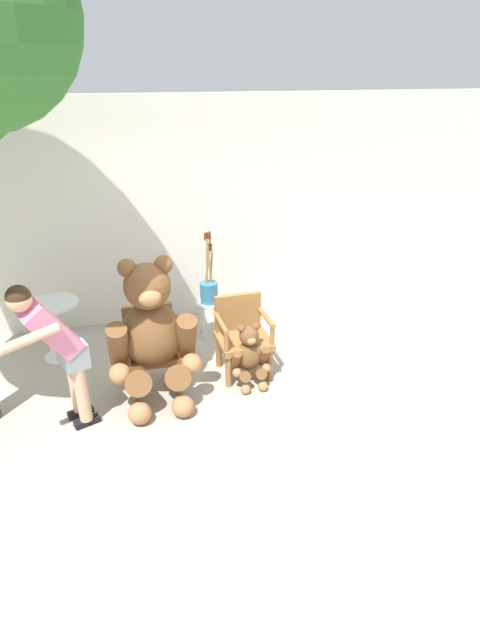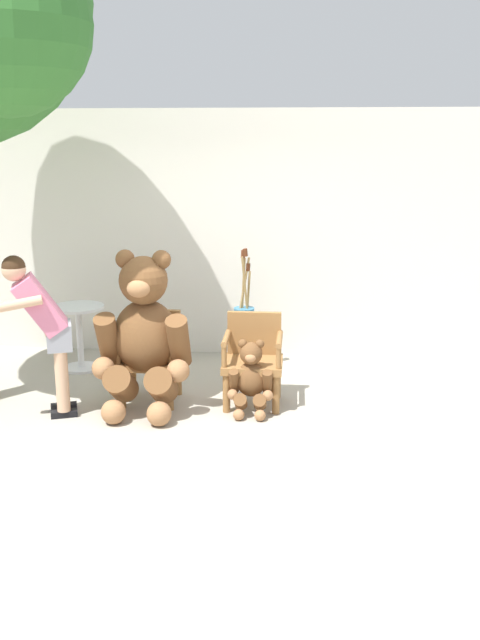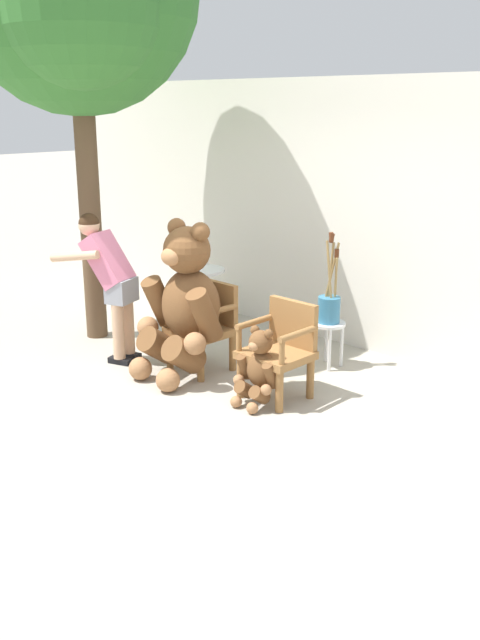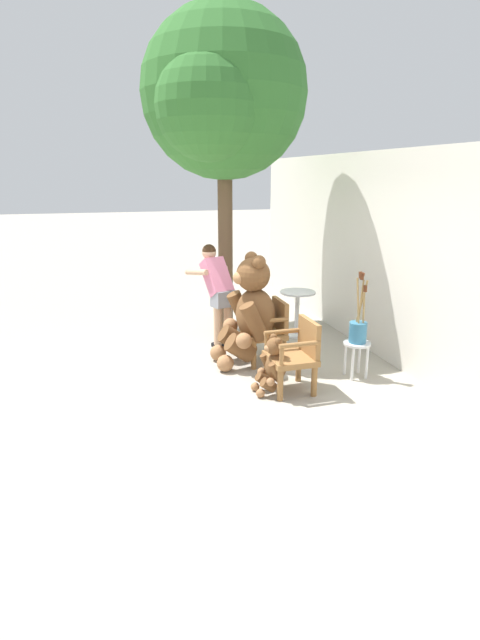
% 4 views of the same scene
% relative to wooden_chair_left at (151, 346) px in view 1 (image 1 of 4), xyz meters
% --- Properties ---
extents(ground_plane, '(60.00, 60.00, 0.00)m').
position_rel_wooden_chair_left_xyz_m(ground_plane, '(0.50, -0.74, -0.46)').
color(ground_plane, '#A8A091').
extents(back_wall, '(10.00, 0.16, 2.80)m').
position_rel_wooden_chair_left_xyz_m(back_wall, '(0.50, 1.66, 0.94)').
color(back_wall, silver).
rests_on(back_wall, ground).
extents(wooden_chair_left, '(0.56, 0.52, 0.86)m').
position_rel_wooden_chair_left_xyz_m(wooden_chair_left, '(0.00, 0.00, 0.00)').
color(wooden_chair_left, olive).
rests_on(wooden_chair_left, ground).
extents(wooden_chair_right, '(0.57, 0.53, 0.86)m').
position_rel_wooden_chair_left_xyz_m(wooden_chair_right, '(0.99, -0.00, 0.00)').
color(wooden_chair_right, olive).
rests_on(wooden_chair_right, ground).
extents(teddy_bear_large, '(0.90, 0.85, 1.51)m').
position_rel_wooden_chair_left_xyz_m(teddy_bear_large, '(-0.00, -0.26, 0.28)').
color(teddy_bear_large, brown).
rests_on(teddy_bear_large, ground).
extents(teddy_bear_small, '(0.42, 0.40, 0.70)m').
position_rel_wooden_chair_left_xyz_m(teddy_bear_small, '(0.99, -0.28, -0.12)').
color(teddy_bear_small, brown).
rests_on(teddy_bear_small, ground).
extents(person_visitor, '(0.75, 0.66, 1.50)m').
position_rel_wooden_chair_left_xyz_m(person_visitor, '(-0.86, -0.50, 0.44)').
color(person_visitor, black).
rests_on(person_visitor, ground).
extents(white_stool, '(0.34, 0.34, 0.46)m').
position_rel_wooden_chair_left_xyz_m(white_stool, '(0.82, 0.90, -0.11)').
color(white_stool, silver).
rests_on(white_stool, ground).
extents(brush_bucket, '(0.22, 0.22, 0.91)m').
position_rel_wooden_chair_left_xyz_m(brush_bucket, '(0.82, 0.90, 0.19)').
color(brush_bucket, teal).
rests_on(brush_bucket, white_stool).
extents(round_side_table, '(0.56, 0.56, 0.72)m').
position_rel_wooden_chair_left_xyz_m(round_side_table, '(-0.98, 0.82, -0.01)').
color(round_side_table, silver).
rests_on(round_side_table, ground).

